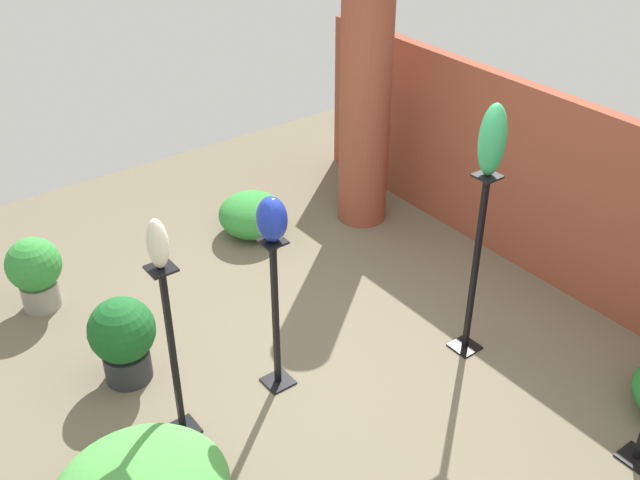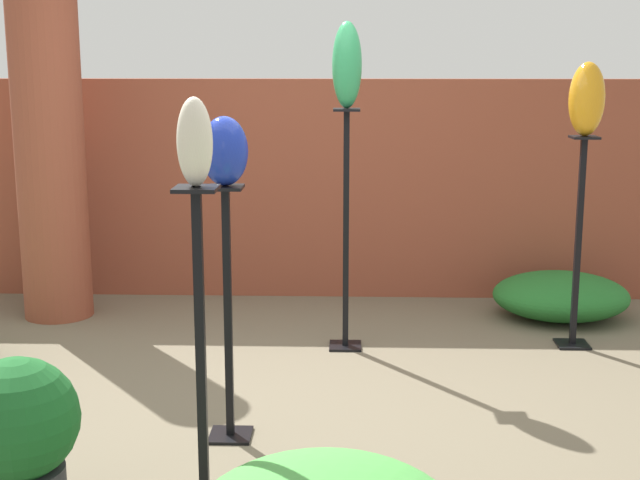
# 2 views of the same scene
# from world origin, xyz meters

# --- Properties ---
(ground_plane) EXTENTS (8.00, 8.00, 0.00)m
(ground_plane) POSITION_xyz_m (0.00, 0.00, 0.00)
(ground_plane) COLOR #6B604C
(brick_wall_back) EXTENTS (5.60, 0.12, 1.63)m
(brick_wall_back) POSITION_xyz_m (0.00, 2.21, 0.82)
(brick_wall_back) COLOR brown
(brick_wall_back) RESTS_ON ground
(brick_pillar) EXTENTS (0.47, 0.47, 2.26)m
(brick_pillar) POSITION_xyz_m (-1.63, 1.59, 1.13)
(brick_pillar) COLOR brown
(brick_pillar) RESTS_ON ground
(pedestal_ivory) EXTENTS (0.20, 0.20, 1.33)m
(pedestal_ivory) POSITION_xyz_m (-0.15, -1.19, 0.61)
(pedestal_ivory) COLOR black
(pedestal_ivory) RESTS_ON ground
(pedestal_cobalt) EXTENTS (0.20, 0.20, 1.22)m
(pedestal_cobalt) POSITION_xyz_m (-0.15, -0.41, 0.56)
(pedestal_cobalt) COLOR black
(pedestal_cobalt) RESTS_ON ground
(pedestal_jade) EXTENTS (0.20, 0.20, 1.49)m
(pedestal_jade) POSITION_xyz_m (0.39, 0.96, 0.69)
(pedestal_jade) COLOR black
(pedestal_jade) RESTS_ON ground
(art_vase_ivory) EXTENTS (0.13, 0.12, 0.33)m
(art_vase_ivory) POSITION_xyz_m (-0.15, -1.19, 1.49)
(art_vase_ivory) COLOR beige
(art_vase_ivory) RESTS_ON pedestal_ivory
(art_vase_cobalt) EXTENTS (0.21, 0.20, 0.31)m
(art_vase_cobalt) POSITION_xyz_m (-0.15, -0.41, 1.37)
(art_vase_cobalt) COLOR #192D9E
(art_vase_cobalt) RESTS_ON pedestal_cobalt
(art_vase_jade) EXTENTS (0.18, 0.19, 0.51)m
(art_vase_jade) POSITION_xyz_m (0.39, 0.96, 1.74)
(art_vase_jade) COLOR #2D9356
(art_vase_jade) RESTS_ON pedestal_jade
(potted_plant_front_right) EXTENTS (0.48, 0.48, 0.68)m
(potted_plant_front_right) POSITION_xyz_m (-0.85, -1.25, 0.37)
(potted_plant_front_right) COLOR #2D2D33
(potted_plant_front_right) RESTS_ON ground
(potted_plant_near_pillar) EXTENTS (0.44, 0.44, 0.64)m
(potted_plant_near_pillar) POSITION_xyz_m (-2.07, -1.46, 0.36)
(potted_plant_near_pillar) COLOR gray
(potted_plant_near_pillar) RESTS_ON ground
(foliage_bed_center) EXTENTS (0.66, 0.63, 0.40)m
(foliage_bed_center) POSITION_xyz_m (-2.01, 0.56, 0.20)
(foliage_bed_center) COLOR #338C38
(foliage_bed_center) RESTS_ON ground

